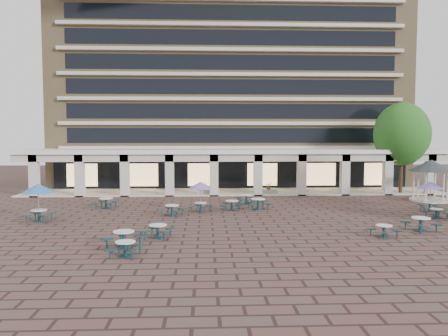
{
  "coord_description": "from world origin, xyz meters",
  "views": [
    {
      "loc": [
        -2.91,
        -29.1,
        5.57
      ],
      "look_at": [
        -1.55,
        3.0,
        3.33
      ],
      "focal_mm": 35.0,
      "sensor_mm": 36.0,
      "label": 1
    }
  ],
  "objects_px": {
    "picnic_table_1": "(125,247)",
    "picnic_table_2": "(384,230)",
    "gazebo": "(431,170)",
    "planter_right": "(269,189)",
    "planter_left": "(205,190)",
    "picnic_table_0": "(124,237)"
  },
  "relations": [
    {
      "from": "picnic_table_2",
      "to": "gazebo",
      "type": "bearing_deg",
      "value": 29.73
    },
    {
      "from": "picnic_table_2",
      "to": "planter_right",
      "type": "xyz_separation_m",
      "value": [
        -3.82,
        18.24,
        0.12
      ]
    },
    {
      "from": "picnic_table_2",
      "to": "picnic_table_0",
      "type": "bearing_deg",
      "value": 161.93
    },
    {
      "from": "picnic_table_1",
      "to": "picnic_table_2",
      "type": "distance_m",
      "value": 14.2
    },
    {
      "from": "picnic_table_0",
      "to": "picnic_table_1",
      "type": "height_order",
      "value": "picnic_table_0"
    },
    {
      "from": "picnic_table_0",
      "to": "picnic_table_1",
      "type": "bearing_deg",
      "value": -54.51
    },
    {
      "from": "picnic_table_1",
      "to": "gazebo",
      "type": "bearing_deg",
      "value": 47.55
    },
    {
      "from": "picnic_table_1",
      "to": "picnic_table_2",
      "type": "xyz_separation_m",
      "value": [
        13.77,
        3.45,
        -0.03
      ]
    },
    {
      "from": "gazebo",
      "to": "planter_left",
      "type": "bearing_deg",
      "value": 166.8
    },
    {
      "from": "gazebo",
      "to": "picnic_table_0",
      "type": "bearing_deg",
      "value": -147.65
    },
    {
      "from": "gazebo",
      "to": "planter_right",
      "type": "distance_m",
      "value": 14.54
    },
    {
      "from": "planter_left",
      "to": "picnic_table_2",
      "type": "bearing_deg",
      "value": -61.01
    },
    {
      "from": "picnic_table_2",
      "to": "planter_left",
      "type": "relative_size",
      "value": 1.23
    },
    {
      "from": "picnic_table_0",
      "to": "planter_left",
      "type": "xyz_separation_m",
      "value": [
        4.08,
        19.84,
        -0.03
      ]
    },
    {
      "from": "gazebo",
      "to": "planter_right",
      "type": "height_order",
      "value": "gazebo"
    },
    {
      "from": "picnic_table_1",
      "to": "planter_right",
      "type": "height_order",
      "value": "planter_right"
    },
    {
      "from": "picnic_table_1",
      "to": "planter_right",
      "type": "distance_m",
      "value": 23.86
    },
    {
      "from": "picnic_table_0",
      "to": "gazebo",
      "type": "distance_m",
      "value": 28.46
    },
    {
      "from": "picnic_table_0",
      "to": "gazebo",
      "type": "bearing_deg",
      "value": 55.13
    },
    {
      "from": "gazebo",
      "to": "planter_right",
      "type": "xyz_separation_m",
      "value": [
        -13.6,
        4.66,
        -2.19
      ]
    },
    {
      "from": "picnic_table_0",
      "to": "planter_right",
      "type": "relative_size",
      "value": 1.48
    },
    {
      "from": "picnic_table_2",
      "to": "gazebo",
      "type": "height_order",
      "value": "gazebo"
    }
  ]
}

